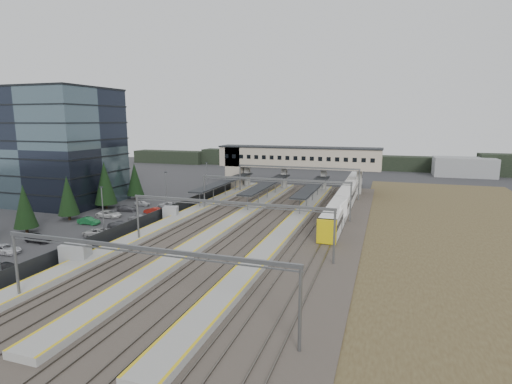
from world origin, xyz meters
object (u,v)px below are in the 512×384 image
(office_building, at_px, (54,146))
(billboard, at_px, (343,211))
(relay_cabin_far, at_px, (171,213))
(footbridge, at_px, (287,159))
(relay_cabin_near, at_px, (76,254))
(train, at_px, (347,196))

(office_building, height_order, billboard, office_building)
(office_building, relative_size, relay_cabin_far, 8.01)
(footbridge, relative_size, billboard, 7.30)
(relay_cabin_near, xyz_separation_m, footbridge, (12.17, 59.70, 6.61))
(billboard, bearing_deg, footbridge, 118.01)
(office_building, relative_size, train, 0.42)
(relay_cabin_far, height_order, footbridge, footbridge)
(billboard, bearing_deg, relay_cabin_near, -138.34)
(relay_cabin_far, bearing_deg, office_building, 169.44)
(billboard, bearing_deg, office_building, 177.04)
(office_building, bearing_deg, relay_cabin_far, -10.56)
(office_building, xyz_separation_m, relay_cabin_near, (31.53, -29.70, -10.87))
(relay_cabin_near, bearing_deg, billboard, 41.66)
(footbridge, distance_m, billboard, 37.89)
(relay_cabin_far, distance_m, billboard, 30.53)
(relay_cabin_near, relative_size, footbridge, 0.09)
(office_building, distance_m, relay_cabin_near, 44.66)
(office_building, relative_size, relay_cabin_near, 6.57)
(relay_cabin_far, bearing_deg, train, 37.24)
(relay_cabin_far, distance_m, footbridge, 38.57)
(office_building, xyz_separation_m, relay_cabin_far, (30.99, -5.78, -11.04))
(relay_cabin_near, height_order, billboard, billboard)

